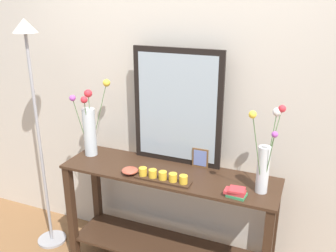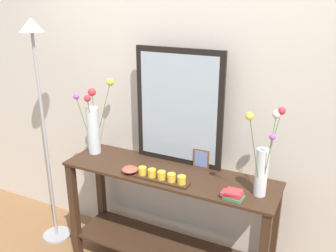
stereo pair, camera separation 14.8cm
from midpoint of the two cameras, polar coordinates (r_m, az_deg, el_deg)
The scene contains 10 objects.
wall_back at distance 2.70m, azimuth 4.74°, elevation 5.33°, with size 6.40×0.08×2.70m, color beige.
console_table at distance 2.75m, azimuth 1.59°, elevation -13.44°, with size 1.55×0.43×0.85m.
mirror_leaning at distance 2.58m, azimuth 3.33°, elevation 2.85°, with size 0.67×0.03×0.85m.
tall_vase_left at distance 2.85m, azimuth -10.18°, elevation 0.18°, with size 0.22×0.25×0.59m.
vase_right at distance 2.31m, azimuth 16.53°, elevation -5.56°, with size 0.19×0.27×0.57m.
candle_tray at distance 2.46m, azimuth 0.72°, elevation -7.99°, with size 0.39×0.09×0.07m.
picture_frame_small at distance 2.63m, azimuth 6.84°, elevation -5.15°, with size 0.12×0.01×0.14m.
decorative_bowl at distance 2.57m, azimuth -4.35°, elevation -6.85°, with size 0.12×0.12×0.05m.
book_stack at distance 2.31m, azimuth 12.05°, elevation -10.55°, with size 0.14×0.10×0.05m.
floor_lamp at distance 2.96m, azimuth -18.08°, elevation 3.99°, with size 0.24×0.24×1.87m.
Camera 2 is at (1.02, -2.07, 2.02)m, focal length 38.80 mm.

